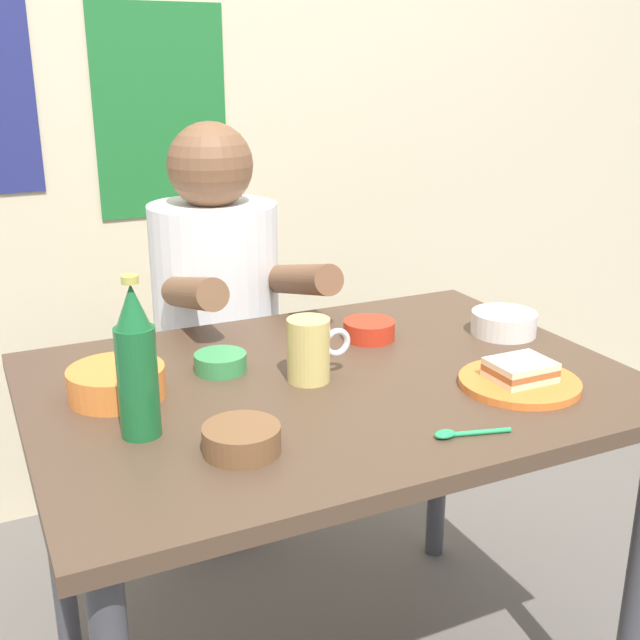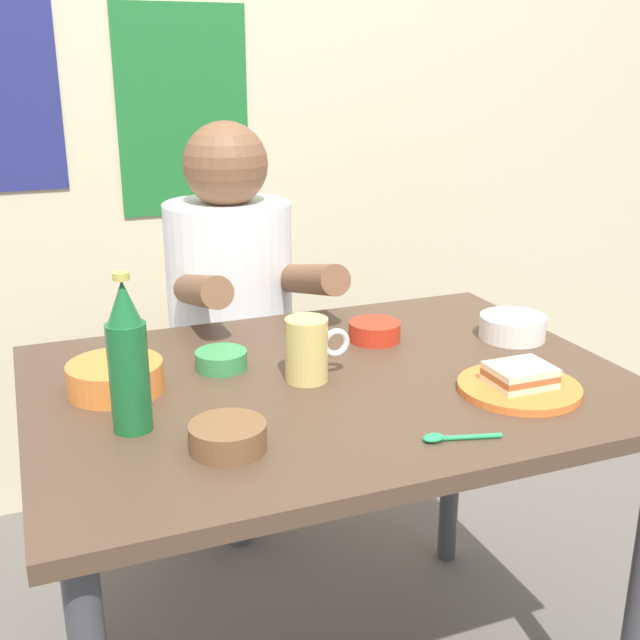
# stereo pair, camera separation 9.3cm
# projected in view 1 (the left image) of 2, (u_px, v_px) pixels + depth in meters

# --- Properties ---
(wall_back) EXTENTS (4.40, 0.09, 2.60)m
(wall_back) POSITION_uv_depth(u_px,v_px,m) (167.00, 63.00, 2.19)
(wall_back) COLOR beige
(wall_back) RESTS_ON ground
(dining_table) EXTENTS (1.10, 0.80, 0.74)m
(dining_table) POSITION_uv_depth(u_px,v_px,m) (331.00, 423.00, 1.50)
(dining_table) COLOR #4C3828
(dining_table) RESTS_ON ground
(stool) EXTENTS (0.34, 0.34, 0.45)m
(stool) POSITION_uv_depth(u_px,v_px,m) (222.00, 432.00, 2.12)
(stool) COLOR #4C4C51
(stool) RESTS_ON ground
(person_seated) EXTENTS (0.33, 0.56, 0.72)m
(person_seated) POSITION_uv_depth(u_px,v_px,m) (217.00, 285.00, 1.98)
(person_seated) COLOR white
(person_seated) RESTS_ON stool
(plate_orange) EXTENTS (0.22, 0.22, 0.01)m
(plate_orange) POSITION_uv_depth(u_px,v_px,m) (519.00, 383.00, 1.43)
(plate_orange) COLOR orange
(plate_orange) RESTS_ON dining_table
(sandwich) EXTENTS (0.11, 0.09, 0.04)m
(sandwich) POSITION_uv_depth(u_px,v_px,m) (520.00, 370.00, 1.42)
(sandwich) COLOR beige
(sandwich) RESTS_ON plate_orange
(beer_mug) EXTENTS (0.13, 0.08, 0.12)m
(beer_mug) POSITION_uv_depth(u_px,v_px,m) (310.00, 350.00, 1.44)
(beer_mug) COLOR #D1BC66
(beer_mug) RESTS_ON dining_table
(beer_bottle) EXTENTS (0.06, 0.06, 0.26)m
(beer_bottle) POSITION_uv_depth(u_px,v_px,m) (137.00, 365.00, 1.21)
(beer_bottle) COLOR #19602D
(beer_bottle) RESTS_ON dining_table
(soup_bowl_orange) EXTENTS (0.17, 0.17, 0.05)m
(soup_bowl_orange) POSITION_uv_depth(u_px,v_px,m) (116.00, 381.00, 1.38)
(soup_bowl_orange) COLOR orange
(soup_bowl_orange) RESTS_ON dining_table
(rice_bowl_white) EXTENTS (0.14, 0.14, 0.05)m
(rice_bowl_white) POSITION_uv_depth(u_px,v_px,m) (504.00, 322.00, 1.70)
(rice_bowl_white) COLOR silver
(rice_bowl_white) RESTS_ON dining_table
(sauce_bowl_chili) EXTENTS (0.11, 0.11, 0.04)m
(sauce_bowl_chili) POSITION_uv_depth(u_px,v_px,m) (369.00, 329.00, 1.67)
(sauce_bowl_chili) COLOR red
(sauce_bowl_chili) RESTS_ON dining_table
(condiment_bowl_brown) EXTENTS (0.12, 0.12, 0.04)m
(condiment_bowl_brown) POSITION_uv_depth(u_px,v_px,m) (242.00, 438.00, 1.18)
(condiment_bowl_brown) COLOR brown
(condiment_bowl_brown) RESTS_ON dining_table
(dip_bowl_green) EXTENTS (0.10, 0.10, 0.03)m
(dip_bowl_green) POSITION_uv_depth(u_px,v_px,m) (220.00, 361.00, 1.50)
(dip_bowl_green) COLOR #388C4C
(dip_bowl_green) RESTS_ON dining_table
(spoon) EXTENTS (0.13, 0.04, 0.01)m
(spoon) POSITION_uv_depth(u_px,v_px,m) (458.00, 433.00, 1.24)
(spoon) COLOR #26A559
(spoon) RESTS_ON dining_table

